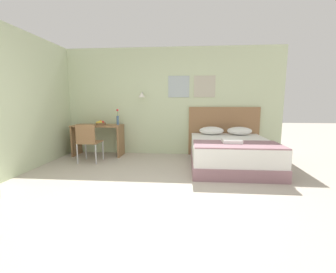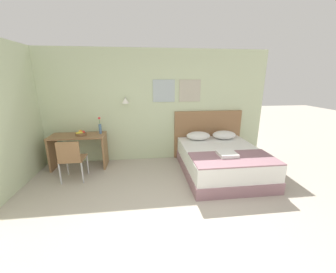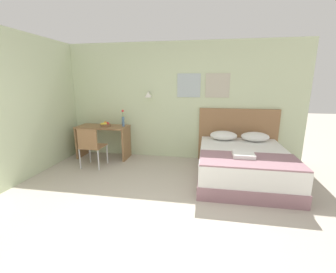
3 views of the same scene
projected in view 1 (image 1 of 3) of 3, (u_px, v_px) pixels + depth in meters
ground_plane at (143, 202)px, 3.00m from camera, size 24.00×24.00×0.00m
wall_back at (165, 102)px, 5.66m from camera, size 5.77×0.31×2.65m
bed at (231, 153)px, 4.64m from camera, size 1.60×1.97×0.56m
headboard at (223, 131)px, 5.59m from camera, size 1.72×0.06×1.20m
pillow_left at (211, 131)px, 5.32m from camera, size 0.57×0.42×0.19m
pillow_right at (239, 131)px, 5.27m from camera, size 0.57×0.42×0.19m
throw_blanket at (237, 144)px, 4.03m from camera, size 1.55×0.79×0.02m
folded_towel_near_foot at (232, 141)px, 4.17m from camera, size 0.34×0.34×0.06m
desk at (98, 134)px, 5.57m from camera, size 1.19×0.55×0.77m
desk_chair at (88, 140)px, 4.89m from camera, size 0.45×0.45×0.85m
fruit_bowl at (101, 123)px, 5.49m from camera, size 0.24×0.24×0.11m
flower_vase at (118, 118)px, 5.53m from camera, size 0.06×0.06×0.39m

